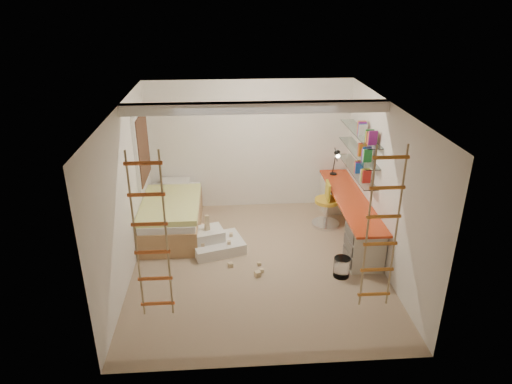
{
  "coord_description": "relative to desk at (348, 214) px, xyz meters",
  "views": [
    {
      "loc": [
        -0.47,
        -6.38,
        4.11
      ],
      "look_at": [
        0.0,
        0.3,
        1.15
      ],
      "focal_mm": 32.0,
      "sensor_mm": 36.0,
      "label": 1
    }
  ],
  "objects": [
    {
      "name": "shelves",
      "position": [
        0.15,
        0.27,
        1.1
      ],
      "size": [
        0.25,
        1.8,
        0.71
      ],
      "color": "white",
      "rests_on": "wall_right"
    },
    {
      "name": "ceiling_beam",
      "position": [
        -1.72,
        -0.56,
        2.12
      ],
      "size": [
        4.0,
        0.18,
        0.16
      ],
      "primitive_type": "cube",
      "color": "white",
      "rests_on": "ceiling"
    },
    {
      "name": "floor",
      "position": [
        -1.72,
        -0.86,
        -0.4
      ],
      "size": [
        4.5,
        4.5,
        0.0
      ],
      "primitive_type": "plane",
      "color": "#93815F",
      "rests_on": "ground"
    },
    {
      "name": "window_frame",
      "position": [
        -3.69,
        0.64,
        1.15
      ],
      "size": [
        0.06,
        1.15,
        1.35
      ],
      "primitive_type": "cube",
      "color": "white",
      "rests_on": "wall_left"
    },
    {
      "name": "play_platform",
      "position": [
        -2.42,
        -0.38,
        -0.26
      ],
      "size": [
        1.0,
        0.88,
        0.38
      ],
      "color": "silver",
      "rests_on": "floor"
    },
    {
      "name": "swivel_chair",
      "position": [
        -0.32,
        0.38,
        -0.08
      ],
      "size": [
        0.55,
        0.55,
        0.89
      ],
      "color": "gold",
      "rests_on": "floor"
    },
    {
      "name": "waste_bin",
      "position": [
        -0.43,
        -1.32,
        -0.24
      ],
      "size": [
        0.26,
        0.26,
        0.32
      ],
      "primitive_type": "cylinder",
      "color": "white",
      "rests_on": "floor"
    },
    {
      "name": "task_lamp",
      "position": [
        -0.05,
        0.96,
        0.73
      ],
      "size": [
        0.14,
        0.36,
        0.57
      ],
      "color": "black",
      "rests_on": "desk"
    },
    {
      "name": "window_blind",
      "position": [
        -3.65,
        0.64,
        1.15
      ],
      "size": [
        0.02,
        1.0,
        1.2
      ],
      "primitive_type": "cube",
      "color": "#4C2D1E",
      "rests_on": "window_frame"
    },
    {
      "name": "rope_ladder_left",
      "position": [
        -3.07,
        -2.61,
        1.11
      ],
      "size": [
        0.41,
        0.04,
        2.13
      ],
      "primitive_type": null,
      "color": "#C34A21",
      "rests_on": "ceiling"
    },
    {
      "name": "books",
      "position": [
        0.15,
        0.27,
        1.24
      ],
      "size": [
        0.14,
        0.7,
        0.92
      ],
      "color": "red",
      "rests_on": "shelves"
    },
    {
      "name": "rope_ladder_right",
      "position": [
        -0.37,
        -2.61,
        1.11
      ],
      "size": [
        0.41,
        0.04,
        2.13
      ],
      "primitive_type": null,
      "color": "#C57B21",
      "rests_on": "ceiling"
    },
    {
      "name": "bed",
      "position": [
        -3.2,
        0.36,
        -0.07
      ],
      "size": [
        1.02,
        2.0,
        0.69
      ],
      "color": "#AD7F51",
      "rests_on": "floor"
    },
    {
      "name": "toy_blocks",
      "position": [
        -2.15,
        -0.71,
        -0.17
      ],
      "size": [
        1.01,
        1.03,
        0.65
      ],
      "color": "#CCB284",
      "rests_on": "floor"
    },
    {
      "name": "desk",
      "position": [
        0.0,
        0.0,
        0.0
      ],
      "size": [
        0.56,
        2.8,
        0.75
      ],
      "color": "red",
      "rests_on": "floor"
    }
  ]
}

